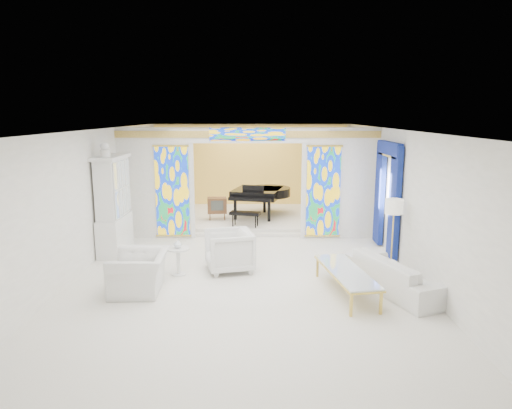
{
  "coord_description": "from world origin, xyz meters",
  "views": [
    {
      "loc": [
        0.31,
        -10.18,
        3.34
      ],
      "look_at": [
        0.23,
        0.2,
        1.28
      ],
      "focal_mm": 32.0,
      "sensor_mm": 36.0,
      "label": 1
    }
  ],
  "objects_px": {
    "armchair_left": "(139,272)",
    "tv_console": "(217,205)",
    "sofa": "(397,274)",
    "china_cabinet": "(114,206)",
    "coffee_table": "(346,272)",
    "grand_piano": "(262,193)",
    "armchair_right": "(229,251)"
  },
  "relations": [
    {
      "from": "armchair_left",
      "to": "tv_console",
      "type": "bearing_deg",
      "value": 166.3
    },
    {
      "from": "sofa",
      "to": "tv_console",
      "type": "bearing_deg",
      "value": 15.38
    },
    {
      "from": "sofa",
      "to": "armchair_left",
      "type": "bearing_deg",
      "value": 69.33
    },
    {
      "from": "armchair_left",
      "to": "sofa",
      "type": "xyz_separation_m",
      "value": [
        4.93,
        0.05,
        -0.04
      ]
    },
    {
      "from": "china_cabinet",
      "to": "coffee_table",
      "type": "distance_m",
      "value": 5.84
    },
    {
      "from": "sofa",
      "to": "china_cabinet",
      "type": "bearing_deg",
      "value": 46.94
    },
    {
      "from": "armchair_left",
      "to": "sofa",
      "type": "height_order",
      "value": "armchair_left"
    },
    {
      "from": "sofa",
      "to": "grand_piano",
      "type": "relative_size",
      "value": 0.83
    },
    {
      "from": "armchair_left",
      "to": "tv_console",
      "type": "xyz_separation_m",
      "value": [
        1.01,
        5.32,
        0.24
      ]
    },
    {
      "from": "armchair_right",
      "to": "sofa",
      "type": "bearing_deg",
      "value": 56.5
    },
    {
      "from": "sofa",
      "to": "tv_console",
      "type": "xyz_separation_m",
      "value": [
        -3.92,
        5.27,
        0.28
      ]
    },
    {
      "from": "armchair_right",
      "to": "grand_piano",
      "type": "height_order",
      "value": "grand_piano"
    },
    {
      "from": "china_cabinet",
      "to": "armchair_right",
      "type": "distance_m",
      "value": 3.24
    },
    {
      "from": "coffee_table",
      "to": "tv_console",
      "type": "xyz_separation_m",
      "value": [
        -2.92,
        5.42,
        0.19
      ]
    },
    {
      "from": "tv_console",
      "to": "grand_piano",
      "type": "bearing_deg",
      "value": 16.42
    },
    {
      "from": "coffee_table",
      "to": "tv_console",
      "type": "bearing_deg",
      "value": 118.32
    },
    {
      "from": "armchair_right",
      "to": "tv_console",
      "type": "bearing_deg",
      "value": 174.48
    },
    {
      "from": "china_cabinet",
      "to": "armchair_left",
      "type": "distance_m",
      "value": 2.91
    },
    {
      "from": "coffee_table",
      "to": "grand_piano",
      "type": "xyz_separation_m",
      "value": [
        -1.55,
        5.99,
        0.47
      ]
    },
    {
      "from": "armchair_left",
      "to": "grand_piano",
      "type": "bearing_deg",
      "value": 155.03
    },
    {
      "from": "sofa",
      "to": "armchair_right",
      "type": "bearing_deg",
      "value": 49.45
    },
    {
      "from": "coffee_table",
      "to": "tv_console",
      "type": "relative_size",
      "value": 3.2
    },
    {
      "from": "sofa",
      "to": "coffee_table",
      "type": "xyz_separation_m",
      "value": [
        -1.0,
        -0.15,
        0.09
      ]
    },
    {
      "from": "armchair_right",
      "to": "tv_console",
      "type": "distance_m",
      "value": 4.17
    },
    {
      "from": "coffee_table",
      "to": "grand_piano",
      "type": "height_order",
      "value": "grand_piano"
    },
    {
      "from": "china_cabinet",
      "to": "tv_console",
      "type": "relative_size",
      "value": 4.05
    },
    {
      "from": "china_cabinet",
      "to": "armchair_left",
      "type": "xyz_separation_m",
      "value": [
        1.24,
        -2.52,
        -0.79
      ]
    },
    {
      "from": "china_cabinet",
      "to": "grand_piano",
      "type": "height_order",
      "value": "china_cabinet"
    },
    {
      "from": "china_cabinet",
      "to": "armchair_left",
      "type": "height_order",
      "value": "china_cabinet"
    },
    {
      "from": "grand_piano",
      "to": "tv_console",
      "type": "relative_size",
      "value": 4.1
    },
    {
      "from": "china_cabinet",
      "to": "sofa",
      "type": "distance_m",
      "value": 6.69
    },
    {
      "from": "grand_piano",
      "to": "armchair_right",
      "type": "bearing_deg",
      "value": -85.11
    }
  ]
}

